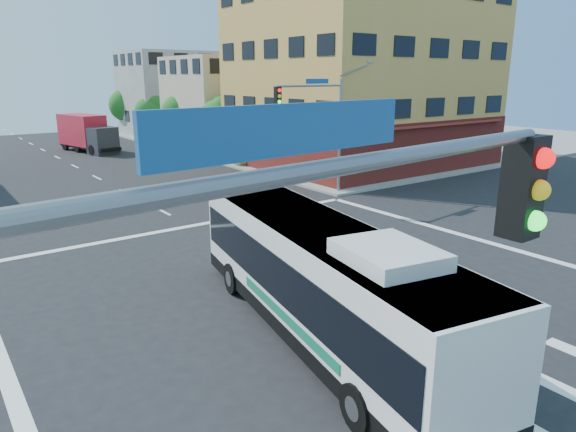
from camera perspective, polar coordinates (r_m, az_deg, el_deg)
ground at (r=18.06m, az=2.72°, el=-8.00°), size 120.00×120.00×0.00m
sidewalk_ne at (r=66.40m, az=7.36°, el=9.05°), size 50.00×50.00×0.15m
corner_building_ne at (r=43.73m, az=8.18°, el=13.50°), size 18.10×15.44×14.00m
building_east_near at (r=54.36m, az=-5.99°, el=12.43°), size 12.06×10.06×9.00m
building_east_far at (r=66.78m, az=-12.26°, el=13.12°), size 12.06×10.06×10.00m
signal_mast_ne at (r=30.63m, az=3.62°, el=11.22°), size 7.91×1.13×8.07m
street_tree_a at (r=46.66m, az=-7.59°, el=10.79°), size 3.60×3.60×5.53m
street_tree_b at (r=53.78m, az=-11.80°, el=11.36°), size 3.80×3.80×5.79m
street_tree_c at (r=61.15m, az=-14.99°, el=11.33°), size 3.40×3.40×5.29m
street_tree_d at (r=68.62m, az=-17.54°, el=11.87°), size 4.00×4.00×6.03m
transit_bus at (r=14.26m, az=3.59°, el=-6.89°), size 4.82×12.41×3.59m
box_truck at (r=54.03m, az=-21.40°, el=8.48°), size 3.91×8.12×3.52m
parked_car at (r=43.39m, az=-5.50°, el=6.69°), size 2.23×4.31×1.40m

